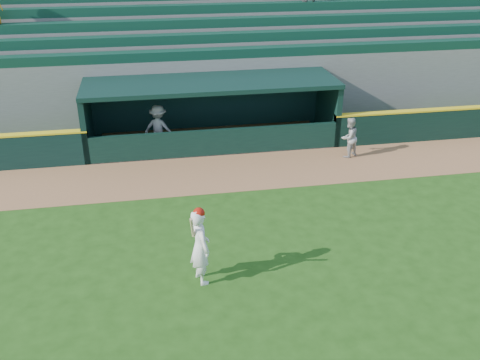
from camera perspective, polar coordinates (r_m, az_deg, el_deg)
The scene contains 7 objects.
ground at distance 14.05m, azimuth 1.16°, elevation -7.59°, with size 120.00×120.00×0.00m, color #1F4711.
warning_track at distance 18.28m, azimuth -1.82°, elevation 0.77°, with size 40.00×3.00×0.01m, color #97643C.
dugout_player_front at distance 19.71m, azimuth 11.56°, elevation 4.47°, with size 0.72×0.56×1.48m, color #ACACA7.
dugout_player_inside at distance 20.04m, azimuth -8.66°, elevation 5.48°, with size 1.13×0.65×1.76m, color #9D9D98.
dugout at distance 20.65m, azimuth -3.16°, elevation 7.77°, with size 9.40×2.80×2.46m.
stands at distance 24.77m, azimuth -4.61°, elevation 13.28°, with size 34.50×6.25×7.53m.
batter_at_plate at distance 12.50m, azimuth -4.28°, elevation -6.96°, with size 0.64×0.88×1.98m.
Camera 1 is at (-2.35, -11.50, 7.73)m, focal length 40.00 mm.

